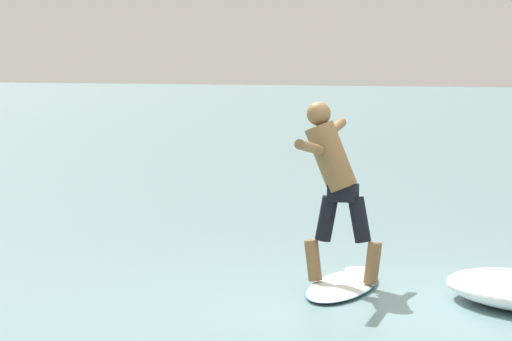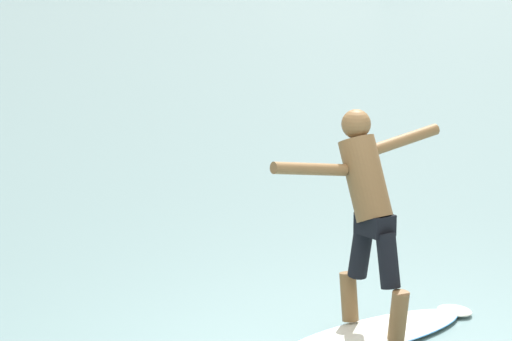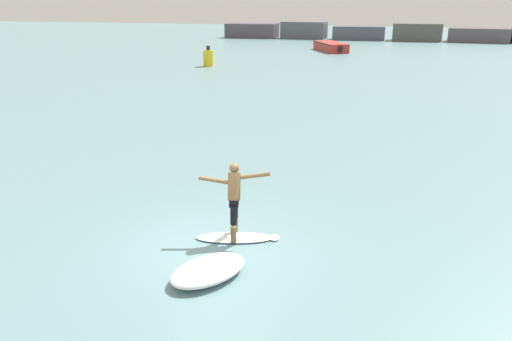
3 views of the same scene
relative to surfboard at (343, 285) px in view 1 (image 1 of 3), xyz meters
name	(u,v)px [view 1 (image 1 of 3)]	position (x,y,z in m)	size (l,w,h in m)	color
ground_plane	(369,298)	(-0.33, -0.42, -0.03)	(200.00, 200.00, 0.00)	slate
surfboard	(343,285)	(0.00, 0.00, 0.00)	(1.95, 1.04, 0.20)	white
surfer	(333,176)	(-0.05, 0.08, 1.02)	(1.57, 0.81, 1.68)	brown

